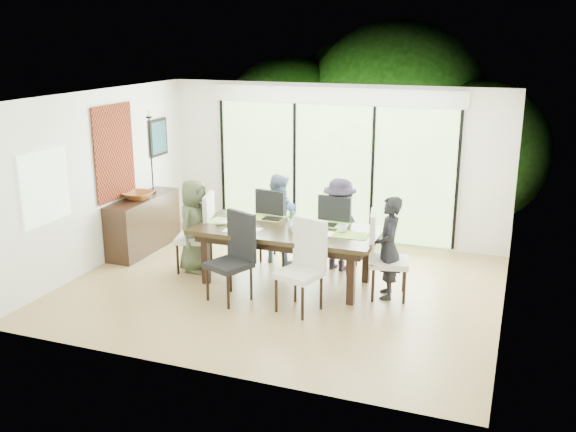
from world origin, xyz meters
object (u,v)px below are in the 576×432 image
(person_right_end, at_px, (389,248))
(cup_b, at_px, (294,228))
(chair_left_end, at_px, (194,232))
(chair_near_right, at_px, (299,267))
(vase, at_px, (291,223))
(sideboard, at_px, (144,224))
(chair_far_left, at_px, (279,224))
(person_far_right, at_px, (339,224))
(person_left_end, at_px, (195,226))
(chair_near_left, at_px, (229,258))
(laptop, at_px, (229,223))
(cup_c, at_px, (342,229))
(chair_right_end, at_px, (390,255))
(table_top, at_px, (286,231))
(person_far_left, at_px, (278,218))
(chair_far_right, at_px, (340,231))
(bowl, at_px, (138,195))
(cup_a, at_px, (246,217))

(person_right_end, xyz_separation_m, cup_b, (-1.33, -0.10, 0.17))
(chair_left_end, distance_m, chair_near_right, 2.18)
(vase, relative_size, sideboard, 0.08)
(person_right_end, height_order, vase, person_right_end)
(chair_far_left, xyz_separation_m, vase, (0.50, -0.80, 0.29))
(chair_left_end, relative_size, person_far_right, 0.85)
(person_left_end, bearing_deg, chair_near_left, -128.45)
(laptop, xyz_separation_m, cup_c, (1.65, 0.20, 0.04))
(cup_c, bearing_deg, chair_far_left, 149.04)
(chair_far_left, bearing_deg, sideboard, 17.95)
(chair_near_left, height_order, cup_c, chair_near_left)
(person_left_end, xyz_separation_m, cup_c, (2.28, 0.10, 0.17))
(chair_near_right, distance_m, laptop, 1.57)
(vase, bearing_deg, person_right_end, -2.00)
(chair_right_end, relative_size, chair_near_right, 1.00)
(vase, height_order, cup_b, vase)
(vase, xyz_separation_m, sideboard, (-2.80, 0.50, -0.44))
(table_top, bearing_deg, chair_far_left, 117.90)
(person_far_left, height_order, person_far_right, same)
(person_right_end, height_order, person_far_left, same)
(chair_far_right, relative_size, cup_b, 11.00)
(chair_far_right, bearing_deg, sideboard, 9.43)
(cup_b, bearing_deg, chair_left_end, 176.53)
(person_left_end, height_order, cup_b, person_left_end)
(vase, distance_m, bowl, 2.83)
(sideboard, distance_m, bowl, 0.52)
(chair_far_left, height_order, chair_near_right, same)
(cup_a, bearing_deg, chair_near_right, -40.36)
(person_left_end, bearing_deg, person_far_left, -47.99)
(person_left_end, distance_m, vase, 1.54)
(chair_far_left, bearing_deg, chair_near_left, 98.97)
(cup_c, distance_m, sideboard, 3.60)
(person_far_left, distance_m, cup_c, 1.46)
(vase, height_order, laptop, vase)
(table_top, distance_m, bowl, 2.79)
(table_top, distance_m, cup_c, 0.81)
(person_far_right, bearing_deg, chair_far_right, -79.88)
(chair_far_left, distance_m, person_far_left, 0.11)
(chair_far_right, height_order, vase, chair_far_right)
(person_left_end, height_order, sideboard, person_left_end)
(chair_right_end, relative_size, person_far_right, 0.85)
(chair_far_right, distance_m, cup_a, 1.46)
(cup_a, bearing_deg, cup_b, -16.39)
(cup_c, bearing_deg, table_top, -172.87)
(chair_far_left, height_order, sideboard, chair_far_left)
(chair_far_right, distance_m, chair_near_right, 1.72)
(chair_far_left, height_order, cup_c, chair_far_left)
(chair_right_end, height_order, cup_c, chair_right_end)
(person_far_right, height_order, bowl, person_far_right)
(person_far_left, height_order, sideboard, person_far_left)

